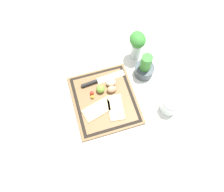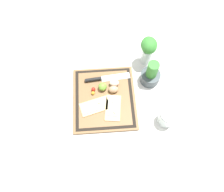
% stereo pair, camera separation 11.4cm
% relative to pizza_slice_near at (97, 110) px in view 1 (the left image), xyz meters
% --- Properties ---
extents(ground_plane, '(6.00, 6.00, 0.00)m').
position_rel_pizza_slice_near_xyz_m(ground_plane, '(-0.05, 0.06, -0.03)').
color(ground_plane, silver).
extents(cutting_board, '(0.41, 0.37, 0.02)m').
position_rel_pizza_slice_near_xyz_m(cutting_board, '(-0.05, 0.06, -0.02)').
color(cutting_board, brown).
rests_on(cutting_board, ground_plane).
extents(pizza_slice_near, '(0.13, 0.18, 0.02)m').
position_rel_pizza_slice_near_xyz_m(pizza_slice_near, '(0.00, 0.00, 0.00)').
color(pizza_slice_near, '#DBBC7F').
rests_on(pizza_slice_near, cutting_board).
extents(pizza_slice_far, '(0.17, 0.10, 0.02)m').
position_rel_pizza_slice_near_xyz_m(pizza_slice_far, '(0.02, 0.11, 0.00)').
color(pizza_slice_far, '#DBBC7F').
rests_on(pizza_slice_far, cutting_board).
extents(knife, '(0.06, 0.28, 0.02)m').
position_rel_pizza_slice_near_xyz_m(knife, '(-0.17, 0.04, 0.00)').
color(knife, silver).
rests_on(knife, cutting_board).
extents(egg_brown, '(0.04, 0.06, 0.04)m').
position_rel_pizza_slice_near_xyz_m(egg_brown, '(-0.09, 0.12, 0.02)').
color(egg_brown, tan).
rests_on(egg_brown, cutting_board).
extents(egg_pink, '(0.04, 0.06, 0.04)m').
position_rel_pizza_slice_near_xyz_m(egg_pink, '(-0.13, 0.12, 0.02)').
color(egg_pink, beige).
rests_on(egg_pink, cutting_board).
extents(lime, '(0.05, 0.05, 0.05)m').
position_rel_pizza_slice_near_xyz_m(lime, '(-0.11, 0.05, 0.02)').
color(lime, '#70A838').
rests_on(lime, cutting_board).
extents(cherry_tomato_red, '(0.02, 0.02, 0.02)m').
position_rel_pizza_slice_near_xyz_m(cherry_tomato_red, '(-0.11, -0.00, 0.01)').
color(cherry_tomato_red, red).
rests_on(cherry_tomato_red, cutting_board).
extents(cherry_tomato_yellow, '(0.02, 0.02, 0.02)m').
position_rel_pizza_slice_near_xyz_m(cherry_tomato_yellow, '(-0.08, -0.00, 0.01)').
color(cherry_tomato_yellow, gold).
rests_on(cherry_tomato_yellow, cutting_board).
extents(herb_pot, '(0.12, 0.12, 0.18)m').
position_rel_pizza_slice_near_xyz_m(herb_pot, '(-0.16, 0.34, 0.04)').
color(herb_pot, '#3D474C').
rests_on(herb_pot, ground_plane).
extents(sauce_jar, '(0.10, 0.10, 0.10)m').
position_rel_pizza_slice_near_xyz_m(sauce_jar, '(0.10, 0.40, 0.02)').
color(sauce_jar, silver).
rests_on(sauce_jar, ground_plane).
extents(herb_glass, '(0.11, 0.10, 0.21)m').
position_rel_pizza_slice_near_xyz_m(herb_glass, '(-0.30, 0.34, 0.10)').
color(herb_glass, silver).
rests_on(herb_glass, ground_plane).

